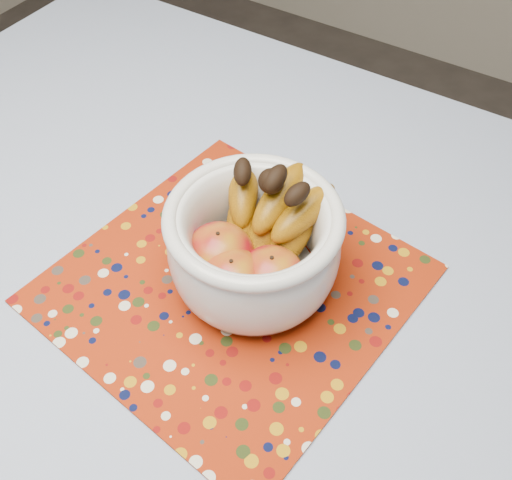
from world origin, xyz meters
TOP-DOWN VIEW (x-y plane):
  - table at (0.00, 0.00)m, footprint 1.20×1.20m
  - tablecloth at (0.00, 0.00)m, footprint 1.32×1.32m
  - placemat at (0.11, 0.10)m, footprint 0.48×0.48m
  - fruit_bowl at (0.13, 0.13)m, footprint 0.23×0.23m

SIDE VIEW (x-z plane):
  - table at x=0.00m, z-range 0.30..1.05m
  - tablecloth at x=0.00m, z-range 0.75..0.76m
  - placemat at x=0.11m, z-range 0.76..0.76m
  - fruit_bowl at x=0.13m, z-range 0.75..0.93m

